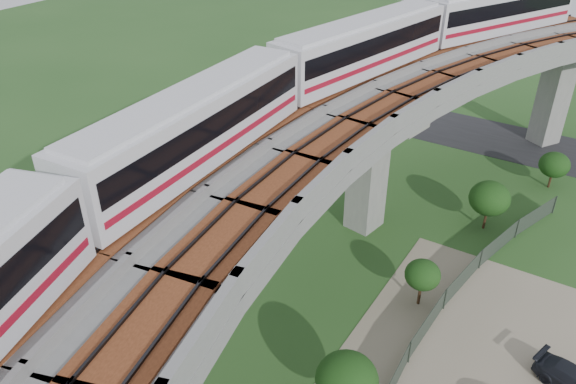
% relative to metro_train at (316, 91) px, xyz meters
% --- Properties ---
extents(ground, '(160.00, 160.00, 0.00)m').
position_rel_metro_train_xyz_m(ground, '(-0.46, -3.67, -12.31)').
color(ground, '#2A5321').
rests_on(ground, ground).
extents(asphalt_road, '(60.00, 8.00, 0.03)m').
position_rel_metro_train_xyz_m(asphalt_road, '(-0.46, 26.33, -12.29)').
color(asphalt_road, '#232326').
rests_on(asphalt_road, ground).
extents(viaduct, '(19.58, 73.98, 11.40)m').
position_rel_metro_train_xyz_m(viaduct, '(3.38, -3.67, -3.26)').
color(viaduct, '#99968E').
rests_on(viaduct, ground).
extents(metro_train, '(12.37, 61.21, 3.64)m').
position_rel_metro_train_xyz_m(metro_train, '(0.00, 0.00, 0.00)').
color(metro_train, silver).
rests_on(metro_train, ground).
extents(fence, '(3.87, 38.73, 1.50)m').
position_rel_metro_train_xyz_m(fence, '(9.29, -3.67, -11.56)').
color(fence, '#2D382D').
rests_on(fence, ground).
extents(tree_0, '(2.35, 2.35, 3.05)m').
position_rel_metro_train_xyz_m(tree_0, '(10.78, 19.52, -10.27)').
color(tree_0, '#382314').
rests_on(tree_0, ground).
extents(tree_1, '(2.84, 2.84, 3.71)m').
position_rel_metro_train_xyz_m(tree_1, '(7.94, 10.94, -9.81)').
color(tree_1, '#382314').
rests_on(tree_1, ground).
extents(tree_2, '(2.08, 2.08, 3.11)m').
position_rel_metro_train_xyz_m(tree_2, '(6.84, 0.91, -10.09)').
color(tree_2, '#382314').
rests_on(tree_2, ground).
extents(tree_3, '(2.91, 2.91, 3.83)m').
position_rel_metro_train_xyz_m(tree_3, '(6.69, -8.46, -9.72)').
color(tree_3, '#382314').
rests_on(tree_3, ground).
extents(car_dark, '(4.38, 2.76, 1.18)m').
position_rel_metro_train_xyz_m(car_dark, '(15.68, -0.97, -11.68)').
color(car_dark, black).
rests_on(car_dark, dirt_lot).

